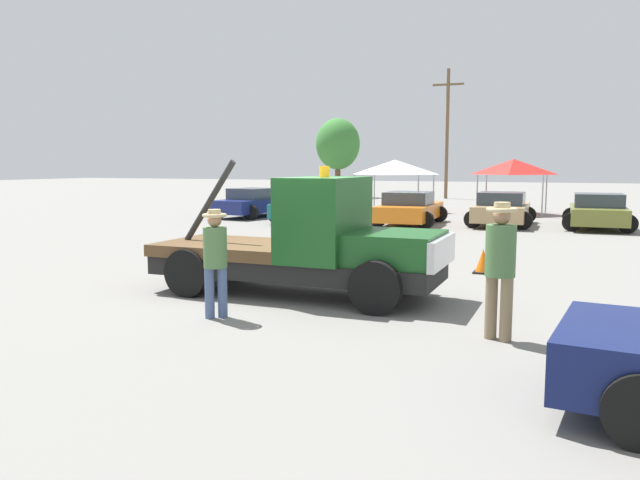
{
  "coord_description": "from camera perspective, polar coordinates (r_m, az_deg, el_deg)",
  "views": [
    {
      "loc": [
        4.9,
        -10.37,
        2.41
      ],
      "look_at": [
        0.5,
        0.0,
        1.05
      ],
      "focal_mm": 35.0,
      "sensor_mm": 36.0,
      "label": 1
    }
  ],
  "objects": [
    {
      "name": "parked_car_tan",
      "position": [
        25.86,
        16.27,
        2.71
      ],
      "size": [
        2.59,
        4.38,
        1.34
      ],
      "rotation": [
        0.0,
        0.0,
        1.6
      ],
      "color": "tan",
      "rests_on": "ground"
    },
    {
      "name": "traffic_cone",
      "position": [
        14.4,
        14.68,
        -1.95
      ],
      "size": [
        0.4,
        0.4,
        0.55
      ],
      "color": "black",
      "rests_on": "ground"
    },
    {
      "name": "ground_plane",
      "position": [
        11.72,
        -2.26,
        -4.99
      ],
      "size": [
        160.0,
        160.0,
        0.0
      ],
      "primitive_type": "plane",
      "color": "gray"
    },
    {
      "name": "tree_left",
      "position": [
        47.0,
        1.64,
        8.75
      ],
      "size": [
        3.28,
        3.28,
        5.86
      ],
      "color": "brown",
      "rests_on": "ground"
    },
    {
      "name": "parked_car_olive",
      "position": [
        25.88,
        24.07,
        2.39
      ],
      "size": [
        2.6,
        4.36,
        1.34
      ],
      "rotation": [
        0.0,
        0.0,
        1.6
      ],
      "color": "olive",
      "rests_on": "ground"
    },
    {
      "name": "person_at_hood",
      "position": [
        9.91,
        -9.55,
        -1.3
      ],
      "size": [
        0.38,
        0.38,
        1.72
      ],
      "rotation": [
        0.0,
        0.0,
        2.25
      ],
      "color": "#475B84",
      "rests_on": "ground"
    },
    {
      "name": "parked_car_navy",
      "position": [
        29.11,
        -6.0,
        3.38
      ],
      "size": [
        2.87,
        4.59,
        1.34
      ],
      "rotation": [
        0.0,
        0.0,
        1.42
      ],
      "color": "navy",
      "rests_on": "ground"
    },
    {
      "name": "tow_truck",
      "position": [
        11.43,
        -0.76,
        -0.55
      ],
      "size": [
        5.48,
        2.15,
        2.51
      ],
      "rotation": [
        0.0,
        0.0,
        0.01
      ],
      "color": "black",
      "rests_on": "ground"
    },
    {
      "name": "canopy_tent_white",
      "position": [
        32.47,
        6.88,
        6.62
      ],
      "size": [
        3.36,
        3.36,
        2.67
      ],
      "color": "#9E9EA3",
      "rests_on": "ground"
    },
    {
      "name": "canopy_tent_red",
      "position": [
        32.04,
        17.27,
        6.41
      ],
      "size": [
        3.03,
        3.03,
        2.7
      ],
      "color": "#9E9EA3",
      "rests_on": "ground"
    },
    {
      "name": "person_near_truck",
      "position": [
        8.86,
        16.16,
        -1.72
      ],
      "size": [
        0.42,
        0.42,
        1.91
      ],
      "rotation": [
        0.0,
        0.0,
        1.22
      ],
      "color": "#847051",
      "rests_on": "ground"
    },
    {
      "name": "parked_car_teal",
      "position": [
        26.83,
        -0.82,
        3.13
      ],
      "size": [
        2.53,
        4.94,
        1.34
      ],
      "rotation": [
        0.0,
        0.0,
        1.6
      ],
      "color": "#196670",
      "rests_on": "ground"
    },
    {
      "name": "parked_car_orange",
      "position": [
        25.39,
        8.18,
        2.84
      ],
      "size": [
        2.69,
        4.88,
        1.34
      ],
      "rotation": [
        0.0,
        0.0,
        1.62
      ],
      "color": "orange",
      "rests_on": "ground"
    },
    {
      "name": "utility_pole",
      "position": [
        45.84,
        11.55,
        9.78
      ],
      "size": [
        2.2,
        0.24,
        9.13
      ],
      "color": "brown",
      "rests_on": "ground"
    }
  ]
}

